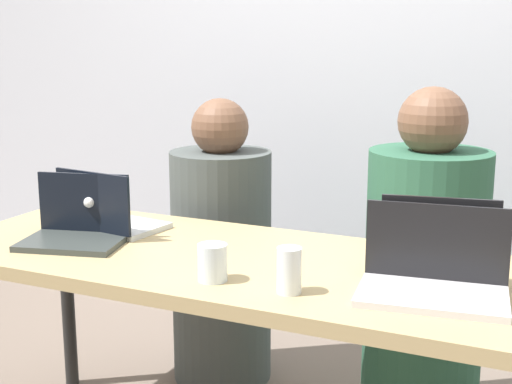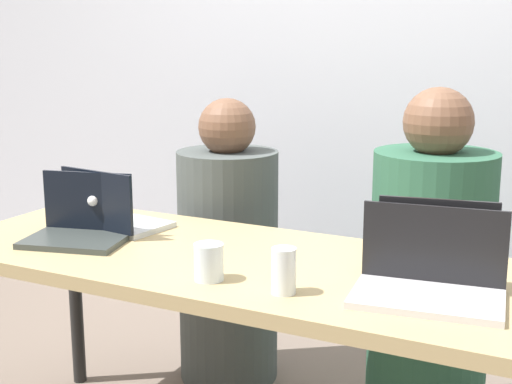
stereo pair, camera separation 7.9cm
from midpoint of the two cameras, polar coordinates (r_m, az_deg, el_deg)
back_wall at (r=3.15m, az=8.63°, el=9.68°), size 4.89×0.10×2.39m
desk at (r=2.05m, az=-1.91°, el=-6.99°), size 1.88×0.68×0.71m
person_on_left at (r=2.78m, az=-3.60°, el=-5.25°), size 0.45×0.45×1.11m
person_on_right at (r=2.52m, az=12.45°, el=-6.73°), size 0.47×0.47×1.17m
laptop_back_left at (r=2.36m, az=-12.64°, el=-2.00°), size 0.33×0.26×0.21m
laptop_front_right at (r=1.78m, az=12.77°, el=-6.66°), size 0.38×0.27×0.21m
laptop_back_right at (r=1.95m, az=13.23°, el=-4.90°), size 0.33×0.28×0.22m
laptop_front_left at (r=2.25m, az=-15.15°, el=-2.81°), size 0.34×0.28×0.20m
water_glass_center at (r=1.84m, az=-4.61°, el=-5.86°), size 0.08×0.08×0.10m
water_glass_right at (r=1.75m, az=1.37°, el=-6.54°), size 0.06×0.06×0.11m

